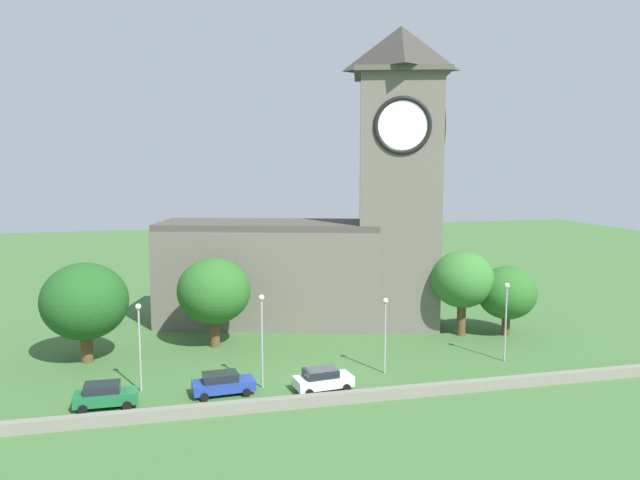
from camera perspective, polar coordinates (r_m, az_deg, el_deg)
name	(u,v)px	position (r m, az deg, el deg)	size (l,w,h in m)	color
ground_plane	(287,330)	(65.95, -2.92, -8.01)	(200.00, 200.00, 0.00)	#3D6633
church	(331,227)	(67.06, 0.99, 1.19)	(31.07, 17.52, 30.55)	#666056
quay_barrier	(341,398)	(47.06, 1.89, -13.84)	(57.52, 0.70, 0.81)	gray
car_green	(105,395)	(48.49, -18.57, -12.94)	(4.30, 2.04, 1.80)	#1E6B38
car_blue	(223,383)	(49.04, -8.65, -12.49)	(4.65, 2.43, 1.66)	#233D9E
car_white	(323,379)	(49.35, 0.23, -12.27)	(4.56, 2.70, 1.67)	silver
streetlamp_west_mid	(139,333)	(49.87, -15.77, -7.93)	(0.44, 0.44, 6.71)	#9EA0A5
streetlamp_central	(262,326)	(48.91, -5.20, -7.63)	(0.44, 0.44, 7.22)	#9EA0A5
streetlamp_east_mid	(385,322)	(52.36, 5.82, -7.29)	(0.44, 0.44, 6.23)	#9EA0A5
streetlamp_east_end	(506,309)	(57.25, 16.22, -5.92)	(0.44, 0.44, 6.85)	#9EA0A5
tree_riverside_west	(214,291)	(59.98, -9.41, -4.49)	(6.73, 6.73, 8.30)	brown
tree_by_tower	(85,301)	(58.20, -20.19, -5.15)	(7.28, 7.28, 8.60)	brown
tree_churchyard	(507,293)	(65.70, 16.28, -4.54)	(5.75, 5.75, 6.86)	brown
tree_riverside_east	(462,280)	(64.44, 12.54, -3.47)	(6.16, 6.16, 8.37)	brown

